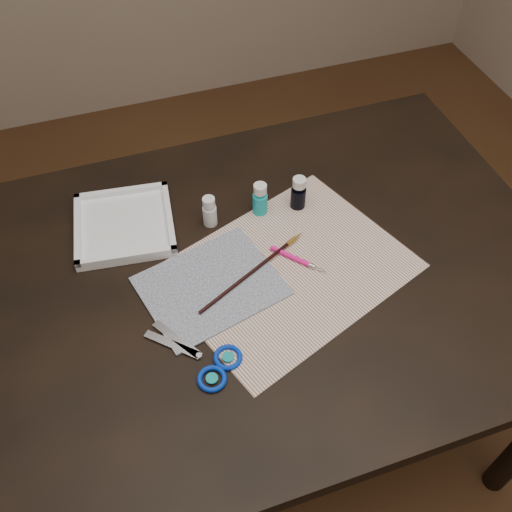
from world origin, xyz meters
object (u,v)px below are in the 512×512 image
object	(u,v)px
paper	(288,269)
canvas	(211,286)
palette_tray	(124,224)
scissors	(188,354)
paint_bottle_cyan	(260,199)
paint_bottle_navy	(298,193)
paint_bottle_white	(210,211)

from	to	relation	value
paper	canvas	size ratio (longest dim) A/B	1.78
palette_tray	scissors	bearing A→B (deg)	-81.59
canvas	palette_tray	bearing A→B (deg)	121.91
scissors	paint_bottle_cyan	bearing A→B (deg)	-84.77
canvas	paint_bottle_navy	size ratio (longest dim) A/B	3.22
paint_bottle_white	palette_tray	bearing A→B (deg)	166.01
canvas	paint_bottle_navy	distance (m)	0.30
paint_bottle_white	paint_bottle_cyan	world-z (taller)	paint_bottle_cyan
canvas	palette_tray	xyz separation A→B (m)	(-0.14, 0.22, 0.01)
paint_bottle_white	paint_bottle_navy	distance (m)	0.20
scissors	palette_tray	size ratio (longest dim) A/B	1.00
paper	canvas	distance (m)	0.17
canvas	scissors	xyz separation A→B (m)	(-0.08, -0.14, 0.00)
canvas	paint_bottle_white	bearing A→B (deg)	74.31
palette_tray	paint_bottle_navy	bearing A→B (deg)	-8.57
canvas	palette_tray	world-z (taller)	palette_tray
paint_bottle_white	paint_bottle_navy	world-z (taller)	paint_bottle_navy
paint_bottle_cyan	palette_tray	world-z (taller)	paint_bottle_cyan
palette_tray	paper	bearing A→B (deg)	-36.87
paint_bottle_white	palette_tray	world-z (taller)	paint_bottle_white
paint_bottle_cyan	paint_bottle_navy	world-z (taller)	paint_bottle_navy
paint_bottle_white	paint_bottle_navy	xyz separation A→B (m)	(0.20, -0.01, 0.00)
paint_bottle_white	palette_tray	distance (m)	0.19
paint_bottle_navy	scissors	bearing A→B (deg)	-138.16
paper	palette_tray	size ratio (longest dim) A/B	2.24
paint_bottle_cyan	paint_bottle_white	bearing A→B (deg)	178.87
paper	palette_tray	distance (m)	0.38
paint_bottle_white	scissors	xyz separation A→B (m)	(-0.13, -0.31, -0.03)
paint_bottle_white	scissors	distance (m)	0.34
canvas	paint_bottle_cyan	distance (m)	0.24
paint_bottle_white	scissors	world-z (taller)	paint_bottle_white
paint_bottle_navy	paint_bottle_cyan	bearing A→B (deg)	173.27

